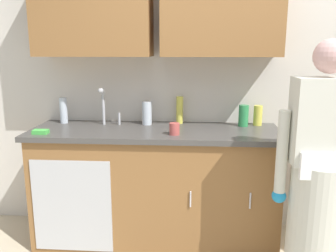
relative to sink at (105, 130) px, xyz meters
name	(u,v)px	position (x,y,z in m)	size (l,w,h in m)	color
kitchen_wall_with_uppers	(208,59)	(0.82, 0.29, 0.55)	(4.80, 0.44, 2.70)	beige
counter_cabinet	(155,187)	(0.41, -0.01, -0.48)	(1.90, 0.62, 0.90)	brown
countertop	(155,132)	(0.41, -0.01, -0.01)	(1.96, 0.66, 0.04)	#474442
sink	(105,130)	(0.00, 0.00, 0.00)	(0.50, 0.36, 0.35)	#B7BABF
person_at_sink	(318,192)	(1.48, -0.60, -0.23)	(0.55, 0.34, 1.62)	white
bottle_dish_liquid	(147,113)	(0.32, 0.16, 0.11)	(0.08, 0.08, 0.19)	silver
bottle_soap	(64,110)	(-0.39, 0.17, 0.12)	(0.06, 0.06, 0.22)	silver
bottle_water_short	(258,115)	(1.24, 0.20, 0.10)	(0.07, 0.07, 0.17)	#D8D14C
bottle_cleaner_spray	(180,110)	(0.59, 0.23, 0.13)	(0.06, 0.06, 0.23)	#D8D14C
bottle_water_tall	(243,116)	(1.11, 0.15, 0.10)	(0.08, 0.08, 0.17)	#2D8C4C
cup_by_sink	(174,129)	(0.57, -0.18, 0.06)	(0.08, 0.08, 0.09)	#B24C47
sponge	(41,132)	(-0.43, -0.22, 0.03)	(0.11, 0.07, 0.03)	#4CBF4C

